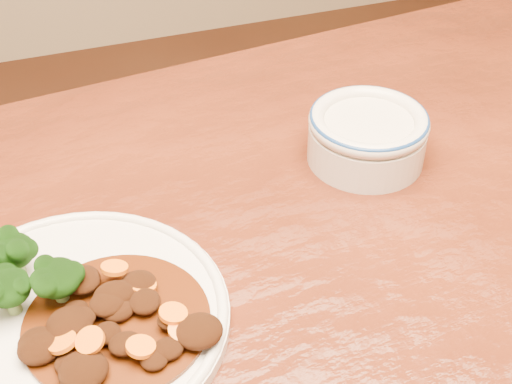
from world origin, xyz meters
name	(u,v)px	position (x,y,z in m)	size (l,w,h in m)	color
dining_table	(292,356)	(0.00, 0.00, 0.67)	(1.59, 1.06, 0.75)	#59220F
dinner_plate	(73,319)	(-0.19, 0.04, 0.76)	(0.27, 0.27, 0.02)	silver
broccoli_florets	(5,276)	(-0.24, 0.08, 0.79)	(0.13, 0.09, 0.05)	#70954D
mince_stew	(109,324)	(-0.16, 0.01, 0.77)	(0.16, 0.16, 0.03)	#451D07
dip_bowl	(367,134)	(0.15, 0.17, 0.78)	(0.13, 0.13, 0.06)	beige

